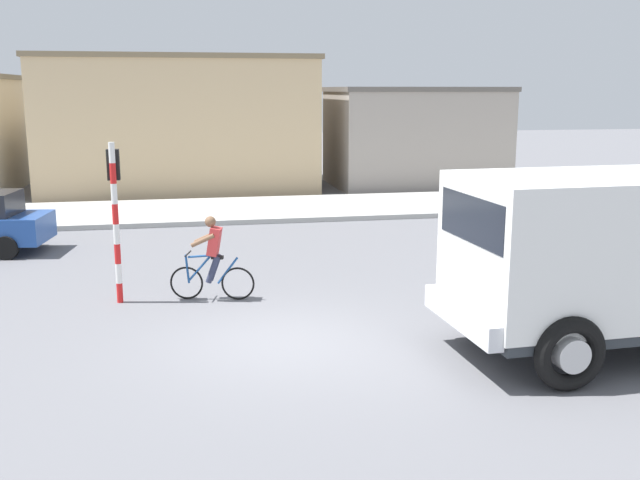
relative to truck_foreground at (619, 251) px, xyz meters
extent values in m
plane|color=slate|center=(-5.25, 1.51, -1.67)|extent=(120.00, 120.00, 0.00)
cube|color=#ADADA8|center=(-5.25, 14.98, -1.59)|extent=(80.00, 5.00, 0.16)
cube|color=white|center=(0.03, 0.00, 0.13)|extent=(5.30, 2.71, 2.20)
cube|color=#2D3338|center=(0.03, 0.00, -1.05)|extent=(5.19, 2.66, 0.16)
cube|color=silver|center=(-2.67, -0.11, -0.87)|extent=(0.34, 2.38, 0.36)
cube|color=black|center=(-2.52, -0.10, 0.63)|extent=(0.21, 2.13, 0.70)
torus|color=black|center=(-1.53, -1.34, -1.12)|extent=(1.11, 0.29, 1.10)
cylinder|color=beige|center=(-1.53, -1.34, -1.12)|extent=(0.51, 0.32, 0.50)
torus|color=black|center=(-1.63, 1.21, -1.12)|extent=(1.11, 0.29, 1.10)
cylinder|color=beige|center=(-1.63, 1.21, -1.12)|extent=(0.51, 0.32, 0.50)
torus|color=black|center=(-6.75, 4.38, -1.33)|extent=(0.67, 0.20, 0.68)
torus|color=black|center=(-5.73, 4.13, -1.33)|extent=(0.67, 0.20, 0.68)
cylinder|color=#1E4C8C|center=(-6.41, 4.30, -0.76)|extent=(0.59, 0.19, 0.09)
cylinder|color=#1E4C8C|center=(-6.47, 4.31, -1.01)|extent=(0.50, 0.16, 0.57)
cylinder|color=#1E4C8C|center=(-5.93, 4.18, -1.06)|extent=(0.44, 0.15, 0.57)
cylinder|color=#1E4C8C|center=(-6.73, 4.37, -1.03)|extent=(0.10, 0.07, 0.59)
cylinder|color=black|center=(-6.70, 4.37, -0.72)|extent=(0.15, 0.49, 0.03)
cube|color=black|center=(-6.13, 4.23, -0.79)|extent=(0.26, 0.17, 0.06)
cube|color=#D13838|center=(-6.17, 4.24, -0.46)|extent=(0.36, 0.38, 0.59)
sphere|color=brown|center=(-6.24, 4.25, -0.06)|extent=(0.22, 0.22, 0.22)
cylinder|color=#2D334C|center=(-6.23, 4.15, -1.02)|extent=(0.32, 0.19, 0.57)
cylinder|color=brown|center=(-6.41, 4.13, -0.41)|extent=(0.50, 0.20, 0.29)
cylinder|color=#2D334C|center=(-6.18, 4.34, -1.02)|extent=(0.32, 0.19, 0.57)
cylinder|color=brown|center=(-6.33, 4.44, -0.41)|extent=(0.50, 0.20, 0.29)
cylinder|color=red|center=(-8.07, 4.40, -1.47)|extent=(0.12, 0.12, 0.40)
cylinder|color=white|center=(-8.07, 4.40, -1.07)|extent=(0.12, 0.12, 0.40)
cylinder|color=red|center=(-8.07, 4.40, -0.67)|extent=(0.12, 0.12, 0.40)
cylinder|color=white|center=(-8.07, 4.40, -0.27)|extent=(0.12, 0.12, 0.40)
cylinder|color=red|center=(-8.07, 4.40, 0.13)|extent=(0.12, 0.12, 0.40)
cylinder|color=white|center=(-8.07, 4.40, 0.53)|extent=(0.12, 0.12, 0.40)
cylinder|color=red|center=(-8.07, 4.40, 0.93)|extent=(0.12, 0.12, 0.40)
cylinder|color=white|center=(-8.07, 4.40, 1.33)|extent=(0.12, 0.12, 0.40)
cube|color=black|center=(-8.07, 4.58, 1.08)|extent=(0.24, 0.20, 0.60)
sphere|color=green|center=(-8.07, 4.70, 1.08)|extent=(0.14, 0.14, 0.14)
cylinder|color=black|center=(-11.14, 8.82, -1.37)|extent=(0.62, 0.26, 0.60)
cylinder|color=black|center=(-10.90, 10.51, -1.37)|extent=(0.62, 0.26, 0.60)
cube|color=#D1B284|center=(-6.71, 22.15, 1.01)|extent=(11.11, 7.40, 5.36)
cube|color=#7D6B4F|center=(-6.71, 22.15, 3.80)|extent=(11.33, 7.55, 0.20)
cube|color=#9E9389|center=(3.49, 20.86, 0.38)|extent=(7.19, 5.27, 4.10)
cube|color=#5E5852|center=(3.49, 20.86, 2.53)|extent=(7.33, 5.38, 0.20)
camera|label=1|loc=(-6.84, -10.18, 2.52)|focal=40.92mm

